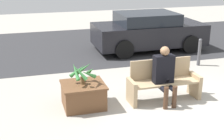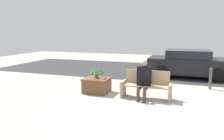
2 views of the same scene
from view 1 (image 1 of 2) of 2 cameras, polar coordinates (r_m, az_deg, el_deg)
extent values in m
plane|color=#9E998E|center=(6.94, 13.24, -7.32)|extent=(30.00, 30.00, 0.00)
cube|color=#2D2D30|center=(12.36, -0.73, 4.89)|extent=(20.00, 6.00, 0.01)
cube|color=tan|center=(6.99, 3.61, -4.11)|extent=(0.09, 0.52, 0.56)
cube|color=tan|center=(7.64, 14.87, -2.68)|extent=(0.09, 0.52, 0.56)
cube|color=tan|center=(7.22, 9.56, -2.22)|extent=(1.49, 0.47, 0.04)
cube|color=tan|center=(7.33, 8.88, 0.29)|extent=(1.49, 0.04, 0.47)
cube|color=black|center=(7.04, 9.39, 0.18)|extent=(0.45, 0.22, 0.64)
sphere|color=#8C6647|center=(6.90, 9.64, 3.44)|extent=(0.21, 0.21, 0.21)
cylinder|color=black|center=(6.96, 9.17, -3.31)|extent=(0.11, 0.40, 0.11)
cylinder|color=black|center=(7.05, 10.67, -3.12)|extent=(0.11, 0.40, 0.11)
cylinder|color=#472D1E|center=(6.85, 9.82, -5.10)|extent=(0.10, 0.10, 0.50)
cylinder|color=#472D1E|center=(6.94, 11.34, -4.89)|extent=(0.10, 0.10, 0.50)
cube|color=black|center=(6.92, 10.11, -2.03)|extent=(0.07, 0.09, 0.12)
cube|color=brown|center=(6.88, -5.24, -4.61)|extent=(0.88, 0.78, 0.54)
cube|color=brown|center=(6.79, -5.31, -2.69)|extent=(0.93, 0.83, 0.04)
cylinder|color=brown|center=(6.75, -5.33, -1.88)|extent=(0.11, 0.11, 0.17)
cone|color=#387F3D|center=(6.74, -3.95, -0.15)|extent=(0.13, 0.41, 0.29)
cone|color=#387F3D|center=(6.83, -5.22, 0.27)|extent=(0.39, 0.20, 0.33)
cone|color=#387F3D|center=(6.84, -6.29, -0.11)|extent=(0.42, 0.25, 0.25)
cone|color=#387F3D|center=(6.63, -6.65, -0.29)|extent=(0.14, 0.38, 0.34)
cone|color=#387F3D|center=(6.54, -5.90, -0.44)|extent=(0.35, 0.27, 0.35)
cone|color=#387F3D|center=(6.56, -4.32, -0.76)|extent=(0.39, 0.28, 0.28)
cube|color=black|center=(11.47, 6.70, 6.59)|extent=(3.94, 1.80, 0.74)
cube|color=black|center=(11.32, 6.35, 9.39)|extent=(2.05, 1.66, 0.40)
cylinder|color=black|center=(11.28, 14.18, 4.56)|extent=(0.63, 0.18, 0.63)
cylinder|color=black|center=(12.82, 10.18, 6.54)|extent=(0.63, 0.18, 0.63)
cylinder|color=black|center=(10.29, 2.27, 3.76)|extent=(0.63, 0.18, 0.63)
cylinder|color=black|center=(11.96, -0.46, 5.94)|extent=(0.63, 0.18, 0.63)
cylinder|color=#4C4C51|center=(9.96, 15.66, 2.94)|extent=(0.10, 0.10, 0.76)
sphere|color=#4C4C51|center=(9.86, 15.87, 5.24)|extent=(0.11, 0.11, 0.11)
camera|label=2|loc=(4.45, 83.87, -9.08)|focal=35.00mm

